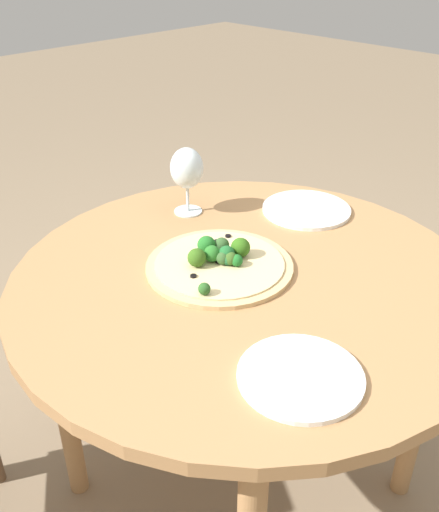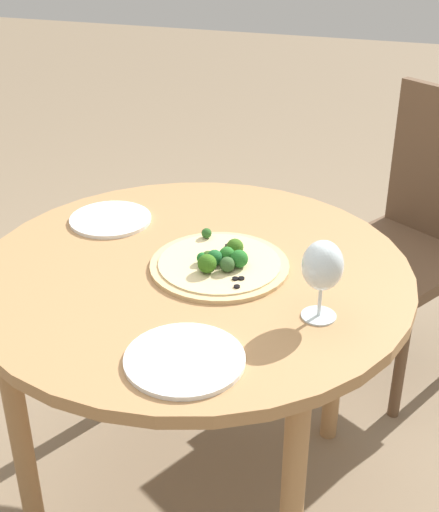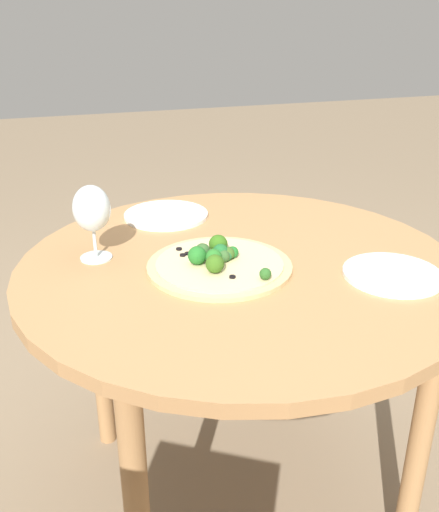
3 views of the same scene
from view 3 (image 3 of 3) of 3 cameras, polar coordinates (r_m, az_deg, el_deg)
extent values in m
plane|color=#847056|center=(1.73, 1.73, -22.31)|extent=(12.00, 12.00, 0.00)
cylinder|color=#A87A4C|center=(1.32, 2.10, -1.11)|extent=(1.02, 1.02, 0.03)
cylinder|color=#A87A4C|center=(1.42, 19.29, -17.78)|extent=(0.05, 0.05, 0.68)
cylinder|color=#A87A4C|center=(1.71, -11.95, -8.89)|extent=(0.05, 0.05, 0.68)
cylinder|color=#A87A4C|center=(1.85, 7.94, -5.75)|extent=(0.05, 0.05, 0.68)
cylinder|color=tan|center=(1.27, 0.00, -1.02)|extent=(0.33, 0.33, 0.01)
cylinder|color=beige|center=(1.27, 0.00, -0.74)|extent=(0.29, 0.29, 0.00)
sphere|color=#345E19|center=(1.22, -0.46, -0.78)|extent=(0.04, 0.04, 0.04)
sphere|color=#34571F|center=(1.28, 0.88, 0.28)|extent=(0.03, 0.03, 0.03)
sphere|color=#285822|center=(1.19, 4.61, -1.79)|extent=(0.03, 0.03, 0.03)
sphere|color=#215E2F|center=(1.28, 0.76, 0.10)|extent=(0.03, 0.03, 0.03)
sphere|color=#315428|center=(1.29, -1.71, 0.52)|extent=(0.04, 0.04, 0.04)
sphere|color=#1D5E29|center=(1.28, 0.11, 0.40)|extent=(0.04, 0.04, 0.04)
sphere|color=#315628|center=(1.27, 0.41, -0.01)|extent=(0.03, 0.03, 0.03)
sphere|color=#216723|center=(1.26, -2.25, 0.06)|extent=(0.04, 0.04, 0.04)
sphere|color=#1D6523|center=(1.29, 1.32, 0.38)|extent=(0.03, 0.03, 0.03)
sphere|color=#266A23|center=(1.25, -0.59, -0.12)|extent=(0.04, 0.04, 0.04)
sphere|color=#316217|center=(1.31, -0.13, 1.20)|extent=(0.04, 0.04, 0.04)
cylinder|color=black|center=(1.34, -4.07, 0.71)|extent=(0.01, 0.01, 0.00)
cylinder|color=black|center=(1.20, 1.31, -2.09)|extent=(0.01, 0.01, 0.00)
cylinder|color=black|center=(1.31, -3.70, 0.10)|extent=(0.01, 0.01, 0.00)
cylinder|color=black|center=(1.27, 0.03, -0.57)|extent=(0.01, 0.01, 0.00)
cylinder|color=black|center=(1.27, -0.05, -0.61)|extent=(0.01, 0.01, 0.00)
cylinder|color=black|center=(1.31, -3.21, 0.26)|extent=(0.01, 0.01, 0.00)
cylinder|color=silver|center=(1.36, -12.21, -0.14)|extent=(0.07, 0.07, 0.00)
cylinder|color=silver|center=(1.34, -12.34, 1.21)|extent=(0.01, 0.01, 0.07)
ellipsoid|color=silver|center=(1.31, -12.67, 4.67)|extent=(0.09, 0.09, 0.11)
cylinder|color=white|center=(1.59, -5.36, 4.12)|extent=(0.23, 0.23, 0.01)
cylinder|color=white|center=(1.29, 16.93, -1.76)|extent=(0.21, 0.21, 0.01)
camera|label=1|loc=(1.17, 59.66, 18.83)|focal=40.00mm
camera|label=2|loc=(2.50, -21.90, 29.09)|focal=50.00mm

